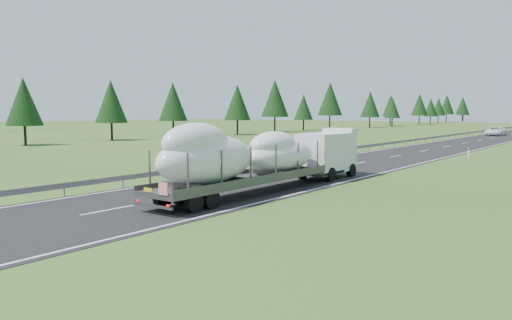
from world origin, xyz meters
The scene contains 5 objects.
ground centered at (0.00, 0.00, 0.00)m, with size 400.00×400.00×0.00m, color #31531B.
guardrail centered at (-5.30, 99.94, 0.60)m, with size 0.10×400.00×0.76m.
tree_line_left centered at (-44.18, 100.01, 6.78)m, with size 14.19×257.01×12.36m.
boat_truck centered at (2.60, -0.01, 2.14)m, with size 2.70×18.67×4.17m.
distant_van centered at (-1.55, 81.76, 0.87)m, with size 2.90×6.28×1.75m, color white.
Camera 1 is at (19.78, -23.41, 4.72)m, focal length 35.00 mm.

